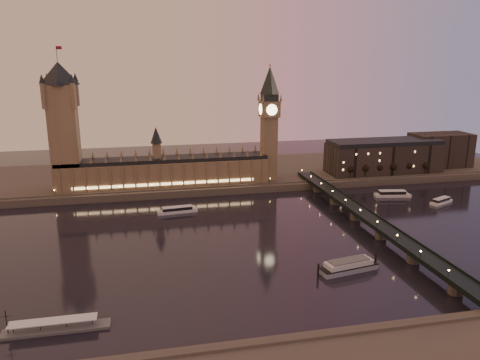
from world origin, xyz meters
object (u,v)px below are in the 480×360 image
object	(u,v)px
moored_barge	(348,266)
cruise_boat_b	(392,194)
cruise_boat_a	(177,210)
pontoon_pier	(56,328)

from	to	relation	value
moored_barge	cruise_boat_b	bearing A→B (deg)	41.71
cruise_boat_a	cruise_boat_b	distance (m)	183.04
moored_barge	cruise_boat_a	bearing A→B (deg)	114.60
cruise_boat_b	pontoon_pier	size ratio (longest dim) A/B	0.67
cruise_boat_a	cruise_boat_b	world-z (taller)	cruise_boat_b
cruise_boat_b	pontoon_pier	distance (m)	291.89
cruise_boat_b	pontoon_pier	world-z (taller)	pontoon_pier
cruise_boat_a	cruise_boat_b	size ratio (longest dim) A/B	1.01
cruise_boat_a	pontoon_pier	size ratio (longest dim) A/B	0.68
moored_barge	pontoon_pier	world-z (taller)	pontoon_pier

